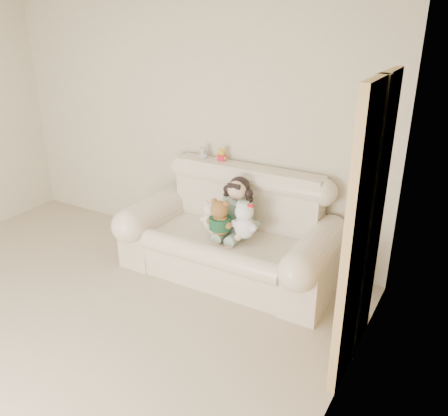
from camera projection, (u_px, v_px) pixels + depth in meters
floor at (2, 364)px, 3.55m from camera, size 5.00×5.00×0.00m
wall_back at (185, 126)px, 5.04m from camera, size 4.50×0.00×4.50m
wall_right at (292, 305)px, 2.01m from camera, size 0.00×5.00×5.00m
sofa at (229, 227)px, 4.56m from camera, size 2.10×0.95×1.03m
door_panel at (364, 232)px, 3.23m from camera, size 0.06×0.90×2.10m
seated_child at (237, 206)px, 4.53m from camera, size 0.38×0.46×0.59m
brown_teddy at (220, 214)px, 4.36m from camera, size 0.33×0.30×0.42m
white_cat at (245, 217)px, 4.31m from camera, size 0.31×0.27×0.42m
cream_teddy at (211, 213)px, 4.48m from camera, size 0.23×0.18×0.34m
yellow_mini_bear at (222, 154)px, 4.79m from camera, size 0.12×0.10×0.18m
grey_mini_plush at (203, 152)px, 4.87m from camera, size 0.13×0.11×0.16m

